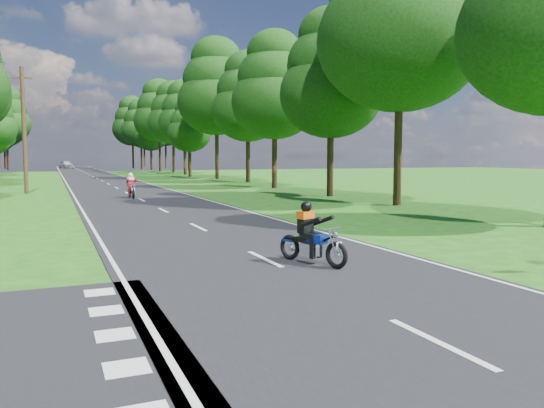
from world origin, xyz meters
name	(u,v)px	position (x,y,z in m)	size (l,w,h in m)	color
ground	(302,278)	(0.00, 0.00, 0.00)	(160.00, 160.00, 0.00)	#174F12
main_road	(97,179)	(0.00, 50.00, 0.01)	(7.00, 140.00, 0.02)	black
road_markings	(97,179)	(-0.14, 48.13, 0.02)	(7.40, 140.00, 0.01)	silver
treeline	(101,109)	(1.43, 60.06, 8.25)	(40.00, 115.35, 14.78)	black
telegraph_pole	(24,130)	(-6.00, 28.00, 4.07)	(1.20, 0.26, 8.00)	#382616
rider_near_blue	(312,233)	(0.77, 1.09, 0.71)	(0.56, 1.67, 1.39)	navy
rider_far_red	(131,185)	(-0.31, 21.67, 0.74)	(0.57, 1.72, 1.43)	#B20D27
distant_car	(66,164)	(-1.72, 101.82, 0.79)	(1.82, 4.51, 1.54)	silver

